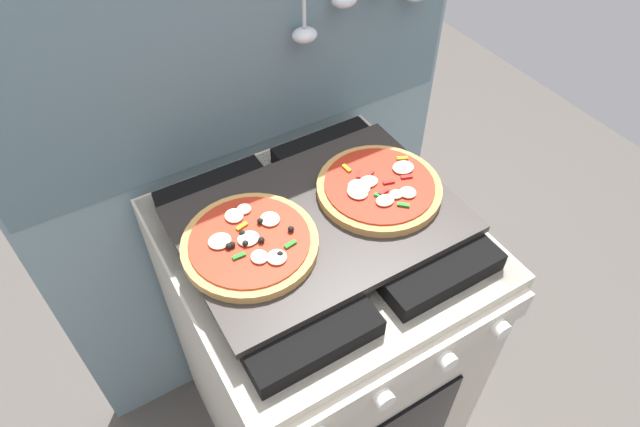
{
  "coord_description": "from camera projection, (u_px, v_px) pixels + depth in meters",
  "views": [
    {
      "loc": [
        -0.38,
        -0.64,
        1.71
      ],
      "look_at": [
        0.0,
        0.0,
        0.93
      ],
      "focal_mm": 31.06,
      "sensor_mm": 36.0,
      "label": 1
    }
  ],
  "objects": [
    {
      "name": "baking_tray",
      "position": [
        320.0,
        220.0,
        1.09
      ],
      "size": [
        0.54,
        0.38,
        0.02
      ],
      "primitive_type": "cube",
      "color": "#2D2826",
      "rests_on": "stove"
    },
    {
      "name": "stove",
      "position": [
        320.0,
        342.0,
        1.42
      ],
      "size": [
        0.6,
        0.64,
        0.9
      ],
      "color": "beige",
      "rests_on": "ground_plane"
    },
    {
      "name": "pizza_left",
      "position": [
        249.0,
        242.0,
        1.03
      ],
      "size": [
        0.26,
        0.26,
        0.03
      ],
      "color": "tan",
      "rests_on": "baking_tray"
    },
    {
      "name": "ground_plane",
      "position": [
        320.0,
        415.0,
        1.75
      ],
      "size": [
        4.0,
        4.0,
        0.0
      ],
      "primitive_type": "plane",
      "color": "#4C4742"
    },
    {
      "name": "kitchen_backsplash",
      "position": [
        252.0,
        168.0,
        1.38
      ],
      "size": [
        1.1,
        0.09,
        1.55
      ],
      "color": "#7A939E",
      "rests_on": "ground_plane"
    },
    {
      "name": "pizza_right",
      "position": [
        379.0,
        188.0,
        1.13
      ],
      "size": [
        0.26,
        0.26,
        0.03
      ],
      "color": "#C18947",
      "rests_on": "baking_tray"
    }
  ]
}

